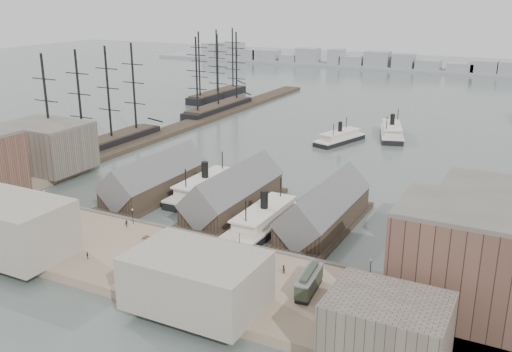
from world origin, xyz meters
The scene contains 40 objects.
ground centered at (0.00, 0.00, 0.00)m, with size 900.00×900.00×0.00m, color #4B5753.
quay centered at (0.00, -20.00, 1.00)m, with size 180.00×30.00×2.00m, color #8A745D.
seawall centered at (0.00, -5.20, 1.15)m, with size 180.00×1.20×2.30m, color #59544C.
west_wharf centered at (-68.00, 100.00, 0.80)m, with size 10.00×220.00×1.60m, color #2D231C.
ferry_shed_west centered at (-26.00, 16.88, 4.64)m, with size 14.00×42.00×12.60m.
ferry_shed_center centered at (0.00, 16.88, 4.64)m, with size 14.00×42.00×12.60m.
ferry_shed_east centered at (26.00, 16.88, 4.64)m, with size 14.00×42.00×12.60m.
warehouse_west_back centered at (-70.00, 18.00, 9.00)m, with size 26.00×20.00×14.00m, color #60564C.
warehouse_east_front centered at (66.00, -12.00, 11.50)m, with size 30.00×18.00×19.00m, color brown.
warehouse_east_back centered at (68.00, 15.00, 9.50)m, with size 28.00×20.00×15.00m, color #60564C.
street_bldg_center centered at (20.00, -32.00, 7.00)m, with size 24.00×16.00×10.00m, color gray.
street_bldg_west centered at (-30.00, -32.00, 8.00)m, with size 30.00×16.00×12.00m, color gray.
street_bldg_east centered at (55.00, -33.00, 7.50)m, with size 18.00×14.00×11.00m, color #60564C.
lamp_post_far_w centered at (-45.00, -7.00, 4.71)m, with size 0.44×0.44×3.92m.
lamp_post_near_w centered at (-15.00, -7.00, 4.71)m, with size 0.44×0.44×3.92m.
lamp_post_near_e centered at (15.00, -7.00, 4.71)m, with size 0.44×0.44×3.92m.
lamp_post_far_e centered at (45.00, -7.00, 4.71)m, with size 0.44×0.44×3.92m.
far_shore centered at (-2.07, 334.14, 3.91)m, with size 500.00×40.00×15.72m.
ferry_docked_west centered at (-13.00, 23.16, 2.55)m, with size 9.14×30.45×10.88m.
ferry_docked_east centered at (13.00, 9.37, 2.49)m, with size 8.93×29.78×10.64m.
ferry_open_near centered at (0.95, 99.68, 2.08)m, with size 14.52×25.94×8.87m.
ferry_open_mid centered at (16.76, 117.83, 2.39)m, with size 16.60×29.79×10.19m.
sailing_ship_near centered at (-74.38, 46.21, 2.79)m, with size 9.23×63.60×37.95m.
sailing_ship_mid centered at (-72.15, 128.85, 2.69)m, with size 9.15×52.84×37.60m.
sailing_ship_far centered at (-92.94, 162.36, 2.69)m, with size 9.08×50.42×37.31m.
tram centered at (36.42, -18.31, 4.00)m, with size 3.94×11.20×3.90m.
horse_cart_left centered at (-35.53, -13.09, 2.83)m, with size 4.75×1.82×1.64m.
horse_cart_center centered at (-3.15, -14.02, 2.78)m, with size 4.80×1.52×1.50m.
horse_cart_right centered at (19.22, -18.64, 2.81)m, with size 4.83×2.80×1.59m.
pedestrian_0 centered at (-55.24, -9.56, 2.82)m, with size 0.60×0.44×1.65m, color black.
pedestrian_1 centered at (-43.63, -16.43, 2.84)m, with size 0.81×0.63×1.67m, color black.
pedestrian_2 centered at (-15.01, -9.45, 2.88)m, with size 1.14×0.65×1.76m, color black.
pedestrian_3 centered at (-11.26, -26.87, 2.79)m, with size 0.93×0.39×1.59m, color black.
pedestrian_4 centered at (1.13, -15.37, 2.87)m, with size 0.85×0.55×1.74m, color black.
pedestrian_5 centered at (12.33, -20.32, 2.88)m, with size 0.64×0.47×1.77m, color black.
pedestrian_6 centered at (28.85, -13.58, 2.87)m, with size 0.84×0.66×1.74m, color black.
pedestrian_7 centered at (29.96, -25.65, 2.79)m, with size 1.02×0.58×1.57m, color black.
pedestrian_8 centered at (41.41, -14.34, 2.80)m, with size 0.94×0.39×1.61m, color black.
pedestrian_9 centered at (52.18, -21.40, 2.88)m, with size 0.86×0.56×1.76m, color black.
pedestrian_10 centered at (16.67, -25.49, 2.83)m, with size 0.98×0.41×1.67m, color black.
Camera 1 is at (71.94, -108.69, 56.49)m, focal length 40.00 mm.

